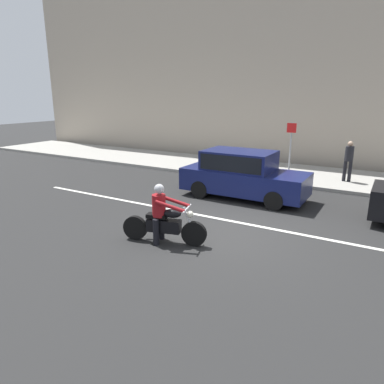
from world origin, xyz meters
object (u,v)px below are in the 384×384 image
object	(u,v)px
motorcycle_with_rider_crimson	(163,219)
pedestrian_bystander	(349,158)
parked_sedan_navy	(242,174)
street_sign_post	(291,141)

from	to	relation	value
motorcycle_with_rider_crimson	pedestrian_bystander	xyz separation A→B (m)	(3.17, 8.80, 0.49)
motorcycle_with_rider_crimson	pedestrian_bystander	world-z (taller)	pedestrian_bystander
parked_sedan_navy	motorcycle_with_rider_crimson	bearing A→B (deg)	-91.65
street_sign_post	parked_sedan_navy	bearing A→B (deg)	-93.32
motorcycle_with_rider_crimson	parked_sedan_navy	size ratio (longest dim) A/B	0.49
street_sign_post	motorcycle_with_rider_crimson	bearing A→B (deg)	-92.52
street_sign_post	pedestrian_bystander	size ratio (longest dim) A/B	1.34
motorcycle_with_rider_crimson	parked_sedan_navy	distance (m)	4.77
parked_sedan_navy	pedestrian_bystander	world-z (taller)	pedestrian_bystander
parked_sedan_navy	pedestrian_bystander	distance (m)	5.06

